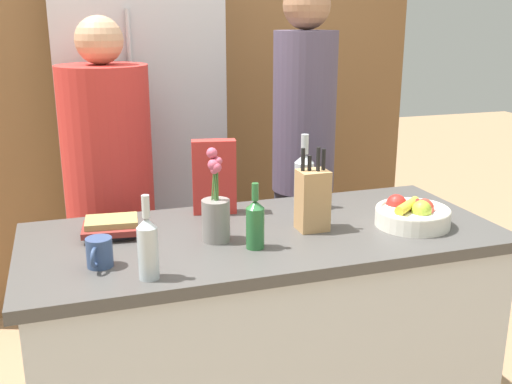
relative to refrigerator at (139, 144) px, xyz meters
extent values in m
cube|color=silver|center=(0.27, -1.19, -0.58)|extent=(1.60, 0.70, 0.88)
cube|color=#474442|center=(0.27, -1.19, -0.12)|extent=(1.66, 0.73, 0.04)
cube|color=brown|center=(0.27, 0.36, 0.28)|extent=(2.86, 0.12, 2.60)
cube|color=#B7B7BC|center=(0.00, 0.00, 0.00)|extent=(0.78, 0.60, 2.04)
cylinder|color=#B7B7BC|center=(-0.06, -0.31, 0.10)|extent=(0.02, 0.02, 1.12)
cylinder|color=silver|center=(0.81, -1.30, -0.07)|extent=(0.27, 0.27, 0.06)
torus|color=silver|center=(0.81, -1.30, -0.04)|extent=(0.27, 0.27, 0.02)
sphere|color=red|center=(0.83, -1.27, -0.04)|extent=(0.08, 0.08, 0.08)
sphere|color=red|center=(0.83, -1.32, -0.04)|extent=(0.07, 0.07, 0.07)
sphere|color=red|center=(0.78, -1.22, -0.04)|extent=(0.08, 0.08, 0.08)
sphere|color=red|center=(0.84, -1.31, -0.03)|extent=(0.07, 0.07, 0.07)
sphere|color=#99B233|center=(0.82, -1.33, -0.03)|extent=(0.07, 0.07, 0.07)
cylinder|color=yellow|center=(0.78, -1.30, -0.02)|extent=(0.14, 0.12, 0.03)
cube|color=tan|center=(0.44, -1.22, 0.01)|extent=(0.10, 0.09, 0.22)
cylinder|color=black|center=(0.41, -1.21, 0.15)|extent=(0.01, 0.01, 0.09)
cylinder|color=black|center=(0.43, -1.21, 0.14)|extent=(0.01, 0.01, 0.06)
cylinder|color=black|center=(0.46, -1.23, 0.15)|extent=(0.01, 0.01, 0.09)
cylinder|color=black|center=(0.48, -1.22, 0.15)|extent=(0.01, 0.01, 0.08)
cylinder|color=gray|center=(0.09, -1.22, -0.03)|extent=(0.10, 0.10, 0.14)
cylinder|color=#477538|center=(0.10, -1.22, 0.11)|extent=(0.01, 0.02, 0.13)
sphere|color=#C64C66|center=(0.11, -1.22, 0.18)|extent=(0.02, 0.02, 0.02)
cylinder|color=#477538|center=(0.10, -1.21, 0.11)|extent=(0.02, 0.01, 0.13)
sphere|color=#C64C66|center=(0.10, -1.20, 0.17)|extent=(0.03, 0.03, 0.03)
cylinder|color=#477538|center=(0.09, -1.21, 0.12)|extent=(0.02, 0.01, 0.16)
sphere|color=#C64C66|center=(0.09, -1.21, 0.20)|extent=(0.04, 0.04, 0.04)
cylinder|color=#477538|center=(0.09, -1.22, 0.10)|extent=(0.01, 0.01, 0.12)
sphere|color=#C64C66|center=(0.09, -1.22, 0.17)|extent=(0.04, 0.04, 0.04)
cylinder|color=#477538|center=(0.09, -1.22, 0.10)|extent=(0.01, 0.01, 0.10)
sphere|color=#C64C66|center=(0.09, -1.23, 0.15)|extent=(0.03, 0.03, 0.03)
cylinder|color=#477538|center=(0.10, -1.23, 0.10)|extent=(0.01, 0.01, 0.11)
sphere|color=#C64C66|center=(0.10, -1.23, 0.16)|extent=(0.03, 0.03, 0.03)
cube|color=red|center=(0.16, -0.93, 0.04)|extent=(0.17, 0.09, 0.28)
cylinder|color=#334770|center=(-0.30, -1.32, -0.05)|extent=(0.08, 0.08, 0.09)
torus|color=#334770|center=(-0.31, -1.36, -0.05)|extent=(0.03, 0.06, 0.06)
cube|color=#232328|center=(-0.25, -1.07, -0.09)|extent=(0.19, 0.13, 0.02)
cube|color=maroon|center=(-0.24, -1.07, -0.07)|extent=(0.20, 0.17, 0.02)
cube|color=#99844C|center=(-0.24, -1.06, -0.05)|extent=(0.19, 0.14, 0.02)
cylinder|color=#286633|center=(0.20, -1.33, -0.03)|extent=(0.06, 0.06, 0.14)
cone|color=#286633|center=(0.20, -1.33, 0.05)|extent=(0.06, 0.06, 0.03)
cylinder|color=#286633|center=(0.20, -1.33, 0.09)|extent=(0.02, 0.02, 0.06)
cylinder|color=#B2BCC1|center=(-0.17, -1.46, -0.02)|extent=(0.06, 0.06, 0.16)
cone|color=#B2BCC1|center=(-0.17, -1.46, 0.07)|extent=(0.06, 0.06, 0.03)
cylinder|color=#B2BCC1|center=(-0.17, -1.46, 0.12)|extent=(0.02, 0.02, 0.07)
cylinder|color=#B2BCC1|center=(0.51, -0.97, -0.01)|extent=(0.08, 0.08, 0.18)
cone|color=#B2BCC1|center=(0.51, -0.97, 0.10)|extent=(0.08, 0.08, 0.04)
cylinder|color=#B2BCC1|center=(0.51, -0.97, 0.16)|extent=(0.03, 0.03, 0.08)
cube|color=#383842|center=(-0.20, -0.54, -0.62)|extent=(0.33, 0.25, 0.80)
cylinder|color=red|center=(-0.20, -0.54, 0.11)|extent=(0.37, 0.37, 0.66)
sphere|color=tan|center=(-0.20, -0.54, 0.54)|extent=(0.19, 0.19, 0.19)
cube|color=#383842|center=(0.68, -0.56, -0.59)|extent=(0.26, 0.22, 0.87)
cylinder|color=#4C4256|center=(0.68, -0.56, 0.21)|extent=(0.29, 0.29, 0.72)
sphere|color=#996B4C|center=(0.68, -0.56, 0.68)|extent=(0.21, 0.21, 0.21)
camera|label=1|loc=(-0.37, -3.06, 0.63)|focal=42.00mm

